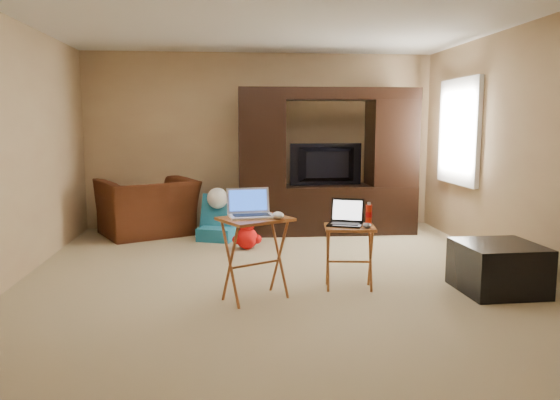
{
  "coord_description": "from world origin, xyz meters",
  "views": [
    {
      "loc": [
        -0.48,
        -5.2,
        1.51
      ],
      "look_at": [
        0.0,
        -0.2,
        0.8
      ],
      "focal_mm": 35.0,
      "sensor_mm": 36.0,
      "label": 1
    }
  ],
  "objects": [
    {
      "name": "floor",
      "position": [
        0.0,
        0.0,
        0.0
      ],
      "size": [
        5.5,
        5.5,
        0.0
      ],
      "primitive_type": "plane",
      "color": "tan",
      "rests_on": "ground"
    },
    {
      "name": "ceiling",
      "position": [
        0.0,
        0.0,
        2.5
      ],
      "size": [
        5.5,
        5.5,
        0.0
      ],
      "primitive_type": "plane",
      "rotation": [
        3.14,
        0.0,
        0.0
      ],
      "color": "silver",
      "rests_on": "ground"
    },
    {
      "name": "wall_back",
      "position": [
        0.0,
        2.75,
        1.25
      ],
      "size": [
        5.0,
        0.0,
        5.0
      ],
      "primitive_type": "plane",
      "rotation": [
        1.57,
        0.0,
        0.0
      ],
      "color": "tan",
      "rests_on": "ground"
    },
    {
      "name": "wall_front",
      "position": [
        0.0,
        -2.75,
        1.25
      ],
      "size": [
        5.0,
        0.0,
        5.0
      ],
      "primitive_type": "plane",
      "rotation": [
        -1.57,
        0.0,
        0.0
      ],
      "color": "tan",
      "rests_on": "ground"
    },
    {
      "name": "wall_left",
      "position": [
        -2.5,
        0.0,
        1.25
      ],
      "size": [
        0.0,
        5.5,
        5.5
      ],
      "primitive_type": "plane",
      "rotation": [
        1.57,
        0.0,
        1.57
      ],
      "color": "tan",
      "rests_on": "ground"
    },
    {
      "name": "wall_right",
      "position": [
        2.5,
        0.0,
        1.25
      ],
      "size": [
        0.0,
        5.5,
        5.5
      ],
      "primitive_type": "plane",
      "rotation": [
        1.57,
        0.0,
        -1.57
      ],
      "color": "tan",
      "rests_on": "ground"
    },
    {
      "name": "window_pane",
      "position": [
        2.48,
        1.55,
        1.4
      ],
      "size": [
        0.0,
        1.2,
        1.2
      ],
      "primitive_type": "plane",
      "rotation": [
        1.57,
        0.0,
        -1.57
      ],
      "color": "white",
      "rests_on": "ground"
    },
    {
      "name": "window_frame",
      "position": [
        2.46,
        1.55,
        1.4
      ],
      "size": [
        0.06,
        1.14,
        1.34
      ],
      "primitive_type": "cube",
      "color": "white",
      "rests_on": "ground"
    },
    {
      "name": "entertainment_center",
      "position": [
        0.88,
        2.17,
        0.99
      ],
      "size": [
        2.42,
        0.64,
        1.97
      ],
      "primitive_type": "cube",
      "rotation": [
        0.0,
        0.0,
        -0.01
      ],
      "color": "black",
      "rests_on": "floor"
    },
    {
      "name": "television",
      "position": [
        0.88,
        2.12,
        0.95
      ],
      "size": [
        1.01,
        0.2,
        0.58
      ],
      "primitive_type": "imported",
      "rotation": [
        0.0,
        0.0,
        3.21
      ],
      "color": "black",
      "rests_on": "entertainment_center"
    },
    {
      "name": "recliner",
      "position": [
        -1.56,
        2.21,
        0.38
      ],
      "size": [
        1.51,
        1.44,
        0.76
      ],
      "primitive_type": "imported",
      "rotation": [
        0.0,
        0.0,
        3.62
      ],
      "color": "#48210F",
      "rests_on": "floor"
    },
    {
      "name": "child_rocker",
      "position": [
        -0.62,
        1.82,
        0.3
      ],
      "size": [
        0.6,
        0.63,
        0.59
      ],
      "primitive_type": null,
      "rotation": [
        0.0,
        0.0,
        -0.36
      ],
      "color": "#186689",
      "rests_on": "floor"
    },
    {
      "name": "plush_toy",
      "position": [
        -0.26,
        1.26,
        0.2
      ],
      "size": [
        0.37,
        0.3,
        0.41
      ],
      "primitive_type": null,
      "color": "red",
      "rests_on": "floor"
    },
    {
      "name": "push_toy",
      "position": [
        1.37,
        2.23,
        0.21
      ],
      "size": [
        0.64,
        0.53,
        0.41
      ],
      "primitive_type": null,
      "rotation": [
        0.0,
        0.0,
        0.28
      ],
      "color": "#1731BD",
      "rests_on": "floor"
    },
    {
      "name": "ottoman",
      "position": [
        1.93,
        -0.63,
        0.22
      ],
      "size": [
        0.71,
        0.71,
        0.44
      ],
      "primitive_type": "cube",
      "rotation": [
        0.0,
        0.0,
        0.03
      ],
      "color": "black",
      "rests_on": "floor"
    },
    {
      "name": "tray_table_left",
      "position": [
        -0.26,
        -0.65,
        0.36
      ],
      "size": [
        0.69,
        0.65,
        0.72
      ],
      "primitive_type": "cube",
      "rotation": [
        0.0,
        0.0,
        0.5
      ],
      "color": "#A56028",
      "rests_on": "floor"
    },
    {
      "name": "tray_table_right",
      "position": [
        0.61,
        -0.42,
        0.29
      ],
      "size": [
        0.49,
        0.41,
        0.58
      ],
      "primitive_type": "cube",
      "rotation": [
        0.0,
        0.0,
        -0.13
      ],
      "color": "#A86A28",
      "rests_on": "floor"
    },
    {
      "name": "laptop_left",
      "position": [
        -0.29,
        -0.62,
        0.84
      ],
      "size": [
        0.42,
        0.36,
        0.24
      ],
      "primitive_type": "cube",
      "rotation": [
        0.0,
        0.0,
        0.15
      ],
      "color": "silver",
      "rests_on": "tray_table_left"
    },
    {
      "name": "laptop_right",
      "position": [
        0.57,
        -0.4,
        0.7
      ],
      "size": [
        0.38,
        0.35,
        0.24
      ],
      "primitive_type": "cube",
      "rotation": [
        0.0,
        0.0,
        -0.38
      ],
      "color": "black",
      "rests_on": "tray_table_right"
    },
    {
      "name": "mouse_left",
      "position": [
        -0.07,
        -0.72,
        0.74
      ],
      "size": [
        0.12,
        0.16,
        0.06
      ],
      "primitive_type": "ellipsoid",
      "rotation": [
        0.0,
        0.0,
        0.17
      ],
      "color": "white",
      "rests_on": "tray_table_left"
    },
    {
      "name": "mouse_right",
      "position": [
        0.74,
        -0.54,
        0.61
      ],
      "size": [
        0.11,
        0.13,
        0.05
      ],
      "primitive_type": "ellipsoid",
      "rotation": [
        0.0,
        0.0,
        -0.28
      ],
      "color": "#3E3E43",
      "rests_on": "tray_table_right"
    },
    {
      "name": "water_bottle",
      "position": [
        0.81,
        -0.34,
        0.67
      ],
      "size": [
        0.06,
        0.06,
        0.18
      ],
      "primitive_type": "cylinder",
      "color": "red",
      "rests_on": "tray_table_right"
    }
  ]
}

